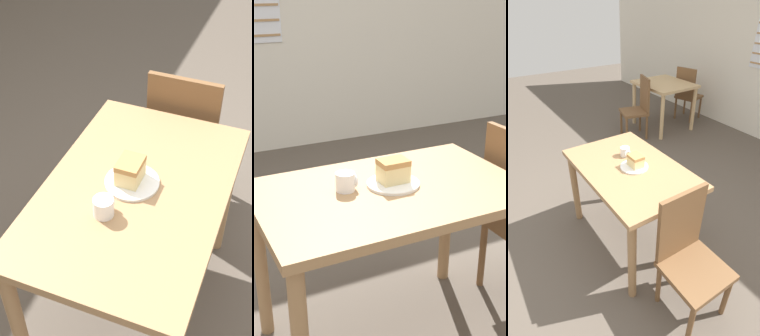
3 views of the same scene
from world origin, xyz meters
TOP-DOWN VIEW (x-y plane):
  - dining_table_near at (-0.13, 0.19)m, footprint 1.09×0.70m
  - plate at (-0.11, 0.21)m, footprint 0.22×0.22m
  - cake_slice at (-0.10, 0.22)m, footprint 0.12×0.09m
  - coffee_mug at (-0.30, 0.25)m, footprint 0.08×0.08m

SIDE VIEW (x-z plane):
  - dining_table_near at x=-0.13m, z-range 0.27..1.03m
  - plate at x=-0.11m, z-range 0.77..0.78m
  - coffee_mug at x=-0.30m, z-range 0.77..0.84m
  - cake_slice at x=-0.10m, z-range 0.78..0.88m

